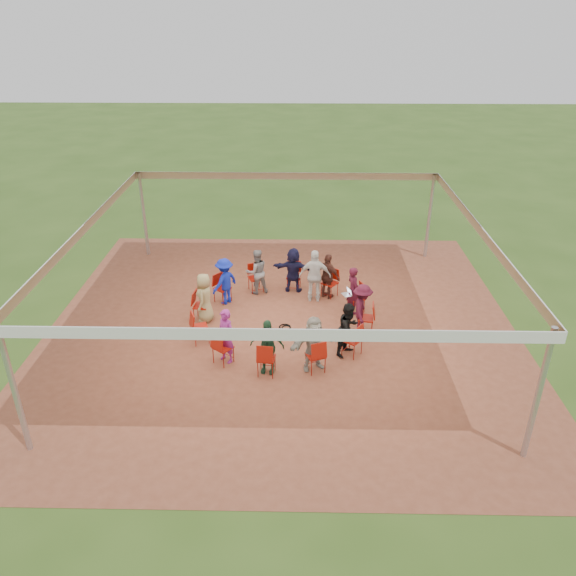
{
  "coord_description": "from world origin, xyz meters",
  "views": [
    {
      "loc": [
        0.44,
        -13.63,
        8.1
      ],
      "look_at": [
        0.16,
        0.3,
        1.05
      ],
      "focal_mm": 35.0,
      "sensor_mm": 36.0,
      "label": 1
    }
  ],
  "objects_px": {
    "person_seated_3": "(257,272)",
    "chair_6": "(200,328)",
    "chair_2": "(294,276)",
    "laptop": "(348,293)",
    "chair_8": "(266,358)",
    "chair_11": "(366,318)",
    "chair_3": "(256,278)",
    "person_seated_1": "(328,276)",
    "chair_4": "(222,288)",
    "person_seated_0": "(353,290)",
    "person_seated_2": "(293,270)",
    "chair_0": "(356,298)",
    "chair_1": "(330,283)",
    "chair_7": "(223,348)",
    "chair_10": "(352,340)",
    "person_seated_9": "(349,329)",
    "standing_person": "(315,276)",
    "person_seated_5": "(205,298)",
    "cable_coil": "(285,327)",
    "chair_9": "(316,355)",
    "person_seated_4": "(225,281)",
    "person_seated_6": "(226,336)",
    "person_seated_10": "(362,309)",
    "person_seated_7": "(267,346)",
    "chair_5": "(201,306)",
    "person_seated_8": "(314,343)"
  },
  "relations": [
    {
      "from": "person_seated_8",
      "to": "person_seated_10",
      "type": "relative_size",
      "value": 1.0
    },
    {
      "from": "chair_11",
      "to": "laptop",
      "type": "height_order",
      "value": "chair_11"
    },
    {
      "from": "chair_7",
      "to": "standing_person",
      "type": "xyz_separation_m",
      "value": [
        2.37,
        3.4,
        0.38
      ]
    },
    {
      "from": "person_seated_3",
      "to": "person_seated_4",
      "type": "xyz_separation_m",
      "value": [
        -0.91,
        -0.69,
        0.0
      ]
    },
    {
      "from": "chair_2",
      "to": "chair_11",
      "type": "relative_size",
      "value": 1.0
    },
    {
      "from": "person_seated_6",
      "to": "cable_coil",
      "type": "relative_size",
      "value": 3.34
    },
    {
      "from": "chair_2",
      "to": "person_seated_6",
      "type": "xyz_separation_m",
      "value": [
        -1.65,
        -4.05,
        0.28
      ]
    },
    {
      "from": "chair_6",
      "to": "person_seated_9",
      "type": "bearing_deg",
      "value": 60.88
    },
    {
      "from": "person_seated_0",
      "to": "person_seated_1",
      "type": "relative_size",
      "value": 1.0
    },
    {
      "from": "person_seated_10",
      "to": "person_seated_0",
      "type": "bearing_deg",
      "value": 15.0
    },
    {
      "from": "chair_8",
      "to": "standing_person",
      "type": "xyz_separation_m",
      "value": [
        1.26,
        3.86,
        0.38
      ]
    },
    {
      "from": "chair_0",
      "to": "chair_4",
      "type": "distance_m",
      "value": 4.03
    },
    {
      "from": "chair_0",
      "to": "person_seated_5",
      "type": "distance_m",
      "value": 4.38
    },
    {
      "from": "person_seated_9",
      "to": "person_seated_8",
      "type": "bearing_deg",
      "value": 165.0
    },
    {
      "from": "chair_2",
      "to": "laptop",
      "type": "distance_m",
      "value": 2.21
    },
    {
      "from": "chair_11",
      "to": "person_seated_5",
      "type": "xyz_separation_m",
      "value": [
        -4.49,
        0.6,
        0.28
      ]
    },
    {
      "from": "cable_coil",
      "to": "chair_2",
      "type": "bearing_deg",
      "value": 85.05
    },
    {
      "from": "chair_0",
      "to": "chair_3",
      "type": "distance_m",
      "value": 3.29
    },
    {
      "from": "chair_7",
      "to": "person_seated_8",
      "type": "bearing_deg",
      "value": 32.63
    },
    {
      "from": "person_seated_7",
      "to": "person_seated_10",
      "type": "bearing_deg",
      "value": 45.0
    },
    {
      "from": "person_seated_1",
      "to": "person_seated_2",
      "type": "bearing_deg",
      "value": 15.0
    },
    {
      "from": "chair_4",
      "to": "person_seated_0",
      "type": "height_order",
      "value": "person_seated_0"
    },
    {
      "from": "person_seated_2",
      "to": "person_seated_4",
      "type": "height_order",
      "value": "same"
    },
    {
      "from": "chair_3",
      "to": "person_seated_10",
      "type": "height_order",
      "value": "person_seated_10"
    },
    {
      "from": "chair_11",
      "to": "standing_person",
      "type": "height_order",
      "value": "standing_person"
    },
    {
      "from": "chair_3",
      "to": "person_seated_4",
      "type": "relative_size",
      "value": 0.62
    },
    {
      "from": "chair_8",
      "to": "chair_11",
      "type": "relative_size",
      "value": 1.0
    },
    {
      "from": "person_seated_4",
      "to": "standing_person",
      "type": "height_order",
      "value": "standing_person"
    },
    {
      "from": "chair_0",
      "to": "person_seated_0",
      "type": "bearing_deg",
      "value": 90.0
    },
    {
      "from": "chair_9",
      "to": "chair_10",
      "type": "height_order",
      "value": "same"
    },
    {
      "from": "person_seated_3",
      "to": "chair_6",
      "type": "bearing_deg",
      "value": 43.48
    },
    {
      "from": "chair_8",
      "to": "chair_9",
      "type": "relative_size",
      "value": 1.0
    },
    {
      "from": "chair_2",
      "to": "chair_4",
      "type": "bearing_deg",
      "value": 30.0
    },
    {
      "from": "person_seated_2",
      "to": "person_seated_9",
      "type": "relative_size",
      "value": 1.0
    },
    {
      "from": "chair_0",
      "to": "chair_8",
      "type": "distance_m",
      "value": 4.03
    },
    {
      "from": "chair_2",
      "to": "person_seated_7",
      "type": "height_order",
      "value": "person_seated_7"
    },
    {
      "from": "person_seated_4",
      "to": "person_seated_5",
      "type": "distance_m",
      "value": 1.14
    },
    {
      "from": "chair_3",
      "to": "person_seated_7",
      "type": "height_order",
      "value": "person_seated_7"
    },
    {
      "from": "chair_9",
      "to": "standing_person",
      "type": "xyz_separation_m",
      "value": [
        0.06,
        3.71,
        0.38
      ]
    },
    {
      "from": "chair_3",
      "to": "person_seated_1",
      "type": "xyz_separation_m",
      "value": [
        2.23,
        -0.4,
        0.28
      ]
    },
    {
      "from": "person_seated_1",
      "to": "chair_1",
      "type": "bearing_deg",
      "value": -90.0
    },
    {
      "from": "chair_5",
      "to": "person_seated_5",
      "type": "distance_m",
      "value": 0.3
    },
    {
      "from": "person_seated_5",
      "to": "person_seated_4",
      "type": "bearing_deg",
      "value": 165.0
    },
    {
      "from": "chair_3",
      "to": "person_seated_9",
      "type": "distance_m",
      "value": 4.38
    },
    {
      "from": "chair_3",
      "to": "chair_7",
      "type": "xyz_separation_m",
      "value": [
        -0.53,
        -3.99,
        0.0
      ]
    },
    {
      "from": "chair_10",
      "to": "person_seated_9",
      "type": "height_order",
      "value": "person_seated_9"
    },
    {
      "from": "cable_coil",
      "to": "laptop",
      "type": "xyz_separation_m",
      "value": [
        1.78,
        0.88,
        0.65
      ]
    },
    {
      "from": "chair_3",
      "to": "standing_person",
      "type": "height_order",
      "value": "standing_person"
    },
    {
      "from": "chair_7",
      "to": "chair_8",
      "type": "xyz_separation_m",
      "value": [
        1.11,
        -0.46,
        0.0
      ]
    },
    {
      "from": "chair_2",
      "to": "chair_7",
      "type": "relative_size",
      "value": 1.0
    }
  ]
}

